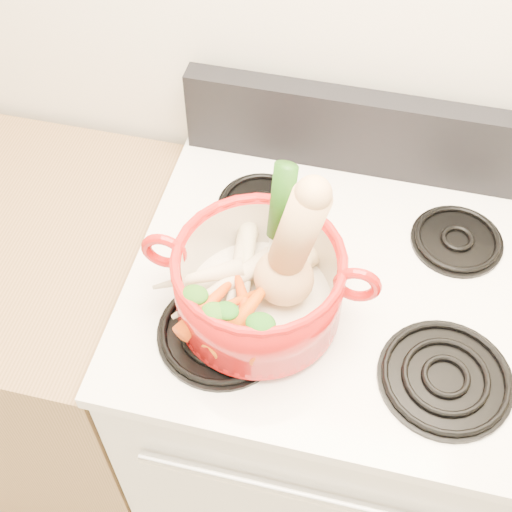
% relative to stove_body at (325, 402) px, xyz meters
% --- Properties ---
extents(wall_back, '(3.50, 0.02, 2.60)m').
position_rel_stove_body_xyz_m(wall_back, '(0.00, 0.35, 0.84)').
color(wall_back, silver).
rests_on(wall_back, floor).
extents(stove_body, '(0.76, 0.65, 0.92)m').
position_rel_stove_body_xyz_m(stove_body, '(0.00, 0.00, 0.00)').
color(stove_body, silver).
rests_on(stove_body, floor).
extents(cooktop, '(0.78, 0.67, 0.03)m').
position_rel_stove_body_xyz_m(cooktop, '(0.00, 0.00, 0.47)').
color(cooktop, white).
rests_on(cooktop, stove_body).
extents(control_backsplash, '(0.76, 0.05, 0.18)m').
position_rel_stove_body_xyz_m(control_backsplash, '(0.00, 0.30, 0.58)').
color(control_backsplash, black).
rests_on(control_backsplash, cooktop).
extents(oven_handle, '(0.60, 0.02, 0.02)m').
position_rel_stove_body_xyz_m(oven_handle, '(0.00, -0.34, 0.32)').
color(oven_handle, silver).
rests_on(oven_handle, stove_body).
extents(burner_front_left, '(0.22, 0.22, 0.02)m').
position_rel_stove_body_xyz_m(burner_front_left, '(-0.19, -0.16, 0.50)').
color(burner_front_left, black).
rests_on(burner_front_left, cooktop).
extents(burner_front_right, '(0.22, 0.22, 0.02)m').
position_rel_stove_body_xyz_m(burner_front_right, '(0.19, -0.16, 0.50)').
color(burner_front_right, black).
rests_on(burner_front_right, cooktop).
extents(burner_back_left, '(0.17, 0.17, 0.02)m').
position_rel_stove_body_xyz_m(burner_back_left, '(-0.19, 0.14, 0.50)').
color(burner_back_left, black).
rests_on(burner_back_left, cooktop).
extents(burner_back_right, '(0.17, 0.17, 0.02)m').
position_rel_stove_body_xyz_m(burner_back_right, '(0.19, 0.14, 0.50)').
color(burner_back_right, black).
rests_on(burner_back_right, cooktop).
extents(dutch_oven, '(0.29, 0.29, 0.14)m').
position_rel_stove_body_xyz_m(dutch_oven, '(-0.14, -0.10, 0.58)').
color(dutch_oven, '#AF100F').
rests_on(dutch_oven, burner_front_left).
extents(pot_handle_left, '(0.08, 0.02, 0.08)m').
position_rel_stove_body_xyz_m(pot_handle_left, '(-0.30, -0.11, 0.63)').
color(pot_handle_left, '#AF100F').
rests_on(pot_handle_left, dutch_oven).
extents(pot_handle_right, '(0.08, 0.02, 0.08)m').
position_rel_stove_body_xyz_m(pot_handle_right, '(0.02, -0.10, 0.63)').
color(pot_handle_right, '#AF100F').
rests_on(pot_handle_right, dutch_oven).
extents(squash, '(0.18, 0.14, 0.28)m').
position_rel_stove_body_xyz_m(squash, '(-0.10, -0.08, 0.67)').
color(squash, tan).
rests_on(squash, dutch_oven).
extents(leek, '(0.05, 0.10, 0.26)m').
position_rel_stove_body_xyz_m(leek, '(-0.12, -0.05, 0.66)').
color(leek, beige).
rests_on(leek, dutch_oven).
extents(ginger, '(0.10, 0.08, 0.05)m').
position_rel_stove_body_xyz_m(ginger, '(-0.10, -0.02, 0.56)').
color(ginger, tan).
rests_on(ginger, dutch_oven).
extents(parsnip_0, '(0.04, 0.20, 0.06)m').
position_rel_stove_body_xyz_m(parsnip_0, '(-0.18, -0.09, 0.56)').
color(parsnip_0, beige).
rests_on(parsnip_0, dutch_oven).
extents(parsnip_1, '(0.17, 0.17, 0.06)m').
position_rel_stove_body_xyz_m(parsnip_1, '(-0.20, -0.11, 0.57)').
color(parsnip_1, beige).
rests_on(parsnip_1, dutch_oven).
extents(parsnip_2, '(0.09, 0.21, 0.06)m').
position_rel_stove_body_xyz_m(parsnip_2, '(-0.18, -0.03, 0.57)').
color(parsnip_2, beige).
rests_on(parsnip_2, dutch_oven).
extents(parsnip_3, '(0.16, 0.10, 0.05)m').
position_rel_stove_body_xyz_m(parsnip_3, '(-0.24, -0.11, 0.57)').
color(parsnip_3, beige).
rests_on(parsnip_3, dutch_oven).
extents(carrot_0, '(0.09, 0.16, 0.05)m').
position_rel_stove_body_xyz_m(carrot_0, '(-0.16, -0.16, 0.56)').
color(carrot_0, '#DB5F0A').
rests_on(carrot_0, dutch_oven).
extents(carrot_1, '(0.10, 0.16, 0.05)m').
position_rel_stove_body_xyz_m(carrot_1, '(-0.21, -0.15, 0.56)').
color(carrot_1, '#DD470B').
rests_on(carrot_1, dutch_oven).
extents(carrot_2, '(0.12, 0.19, 0.05)m').
position_rel_stove_body_xyz_m(carrot_2, '(-0.15, -0.15, 0.57)').
color(carrot_2, '#E04B0B').
rests_on(carrot_2, dutch_oven).
extents(carrot_3, '(0.11, 0.11, 0.04)m').
position_rel_stove_body_xyz_m(carrot_3, '(-0.18, -0.16, 0.57)').
color(carrot_3, '#D2560A').
rests_on(carrot_3, dutch_oven).
extents(carrot_4, '(0.09, 0.16, 0.04)m').
position_rel_stove_body_xyz_m(carrot_4, '(-0.14, -0.14, 0.58)').
color(carrot_4, orange).
rests_on(carrot_4, dutch_oven).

